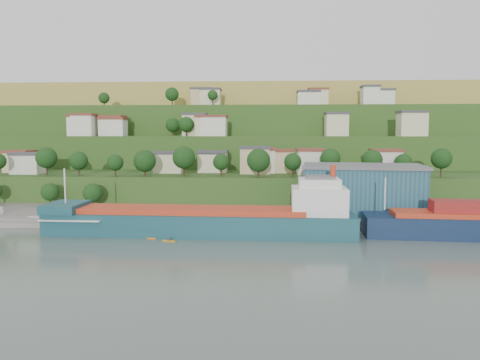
{
  "coord_description": "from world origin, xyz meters",
  "views": [
    {
      "loc": [
        15.59,
        -96.13,
        22.85
      ],
      "look_at": [
        9.28,
        15.0,
        11.87
      ],
      "focal_mm": 35.0,
      "sensor_mm": 36.0,
      "label": 1
    }
  ],
  "objects": [
    {
      "name": "ground",
      "position": [
        0.0,
        0.0,
        0.0
      ],
      "size": [
        500.0,
        500.0,
        0.0
      ],
      "primitive_type": "plane",
      "color": "#48574F",
      "rests_on": "ground"
    },
    {
      "name": "quay",
      "position": [
        20.0,
        28.0,
        0.0
      ],
      "size": [
        220.0,
        26.0,
        4.0
      ],
      "primitive_type": "cube",
      "color": "slate",
      "rests_on": "ground"
    },
    {
      "name": "hillside",
      "position": [
        0.0,
        168.68,
        0.08
      ],
      "size": [
        360.0,
        211.07,
        96.0
      ],
      "color": "#284719",
      "rests_on": "ground"
    },
    {
      "name": "cargo_ship_near",
      "position": [
        2.64,
        8.15,
        2.87
      ],
      "size": [
        70.34,
        13.13,
        18.0
      ],
      "rotation": [
        0.0,
        0.0,
        -0.03
      ],
      "color": "#123C46",
      "rests_on": "ground"
    },
    {
      "name": "warehouse",
      "position": [
        40.96,
        28.4,
        8.43
      ],
      "size": [
        32.92,
        22.34,
        12.8
      ],
      "rotation": [
        0.0,
        0.0,
        -0.11
      ],
      "color": "navy",
      "rests_on": "quay"
    },
    {
      "name": "dinghy",
      "position": [
        -42.75,
        16.91,
        1.61
      ],
      "size": [
        4.36,
        2.71,
        0.82
      ],
      "primitive_type": "cube",
      "rotation": [
        0.0,
        0.0,
        -0.31
      ],
      "color": "silver",
      "rests_on": "pebble_beach"
    },
    {
      "name": "kayak_orange",
      "position": [
        -10.16,
        3.25,
        0.27
      ],
      "size": [
        3.7,
        1.46,
        0.91
      ],
      "rotation": [
        0.0,
        0.0,
        -0.23
      ],
      "color": "orange",
      "rests_on": "ground"
    },
    {
      "name": "kayak_yellow",
      "position": [
        -5.09,
        0.86,
        0.23
      ],
      "size": [
        3.15,
        1.33,
        0.78
      ],
      "rotation": [
        0.0,
        0.0,
        -0.26
      ],
      "color": "#C18116",
      "rests_on": "ground"
    }
  ]
}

